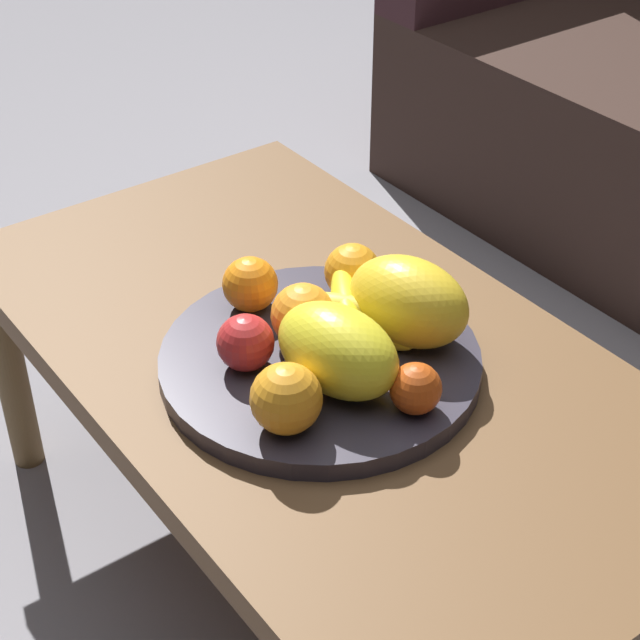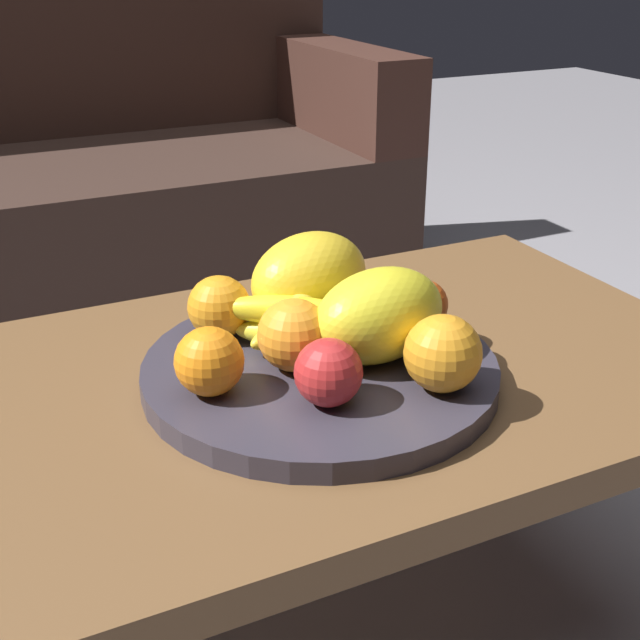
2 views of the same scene
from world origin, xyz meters
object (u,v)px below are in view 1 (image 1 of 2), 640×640
Objects in this scene: apple_front at (413,390)px; banana_bunch at (347,316)px; orange_right at (250,284)px; fruit_bowl at (320,361)px; orange_back at (286,399)px; melon_smaller_beside at (408,301)px; coffee_table at (321,379)px; apple_right at (245,343)px; melon_large_front at (338,350)px; orange_left at (352,271)px; orange_front at (304,316)px.

apple_front is 0.16m from banana_bunch.
fruit_bowl is at bearing 6.12° from orange_right.
orange_back reaches higher than apple_front.
melon_smaller_beside is at bearing 70.69° from fruit_bowl.
coffee_table is 15.14× the size of apple_right.
apple_right is at bearing -110.62° from fruit_bowl.
orange_back is (0.05, -0.22, -0.01)m from melon_smaller_beside.
melon_large_front is 0.19m from orange_right.
orange_left is 0.13m from orange_right.
apple_front is 0.87× the size of apple_right.
melon_smaller_beside reaches higher than coffee_table.
coffee_table is 0.21m from apple_front.
apple_right is (0.10, -0.07, -0.00)m from orange_right.
orange_front reaches higher than banana_bunch.
apple_right is (-0.12, 0.02, -0.01)m from orange_back.
orange_right is 0.89× the size of orange_back.
apple_right is at bearing -149.41° from apple_front.
fruit_bowl is 0.16m from apple_front.
orange_right is at bearing -158.58° from coffee_table.
banana_bunch is (0.07, -0.06, -0.01)m from orange_left.
orange_left is at bearing 118.41° from coffee_table.
banana_bunch is (-0.05, -0.06, -0.02)m from melon_smaller_beside.
orange_left is at bearing 66.24° from orange_right.
orange_right is (-0.13, -0.01, 0.05)m from fruit_bowl.
orange_left is (-0.14, 0.13, -0.01)m from melon_large_front.
apple_right is (-0.07, -0.19, -0.02)m from melon_smaller_beside.
orange_left is at bearing 138.26° from banana_bunch.
orange_left is (-0.11, 0.00, -0.02)m from melon_smaller_beside.
orange_right is 0.28m from apple_front.
orange_left is (-0.05, 0.08, 0.11)m from coffee_table.
orange_back is at bearing -77.04° from melon_smaller_beside.
banana_bunch is at bearing -41.74° from orange_left.
banana_bunch is (-0.10, 0.16, -0.01)m from orange_back.
melon_large_front reaches higher than apple_right.
orange_left is at bearing 126.95° from orange_back.
orange_left reaches higher than coffee_table.
apple_right is (-0.00, -0.08, -0.00)m from orange_front.
banana_bunch is (0.02, 0.05, -0.01)m from orange_front.
orange_left reaches higher than fruit_bowl.
coffee_table is 13.24× the size of orange_front.
orange_right is at bearing -113.76° from orange_left.
fruit_bowl is 5.49× the size of orange_right.
apple_right is (-0.03, -0.09, 0.05)m from fruit_bowl.
orange_back is at bearing -58.61° from banana_bunch.
orange_front reaches higher than coffee_table.
melon_large_front reaches higher than apple_front.
orange_back reaches higher than fruit_bowl.
melon_smaller_beside is at bearing 51.12° from banana_bunch.
apple_front is 0.21m from apple_right.
coffee_table is 0.16m from melon_large_front.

